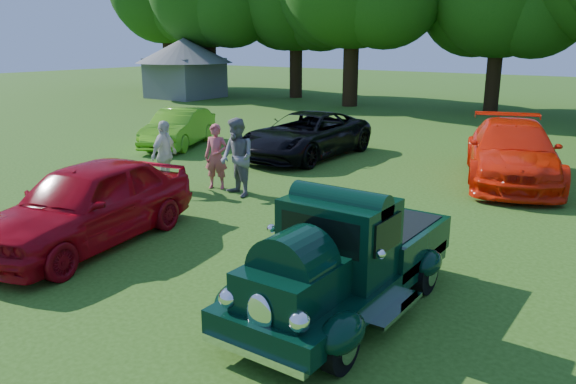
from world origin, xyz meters
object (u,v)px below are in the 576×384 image
Objects in this scene: back_car_orange at (512,152)px; gazebo at (184,61)px; back_car_lime at (179,128)px; back_car_black at (306,135)px; spectator_grey at (237,158)px; hero_pickup at (345,261)px; spectator_pink at (216,157)px; red_convertible at (87,204)px; spectator_white at (165,155)px.

back_car_orange is 26.62m from gazebo.
back_car_black reaches higher than back_car_lime.
spectator_grey reaches higher than back_car_lime.
back_car_orange is at bearing -15.68° from back_car_lime.
hero_pickup is 2.56× the size of spectator_pink.
back_car_lime is 7.29m from spectator_grey.
gazebo reaches higher than back_car_lime.
red_convertible is 10.18m from back_car_lime.
red_convertible is 4.27m from spectator_grey.
gazebo is at bearing 121.25° from red_convertible.
back_car_lime is 0.78× the size of back_car_black.
back_car_orange is 8.07m from spectator_pink.
back_car_black is (-6.47, 8.85, -0.00)m from hero_pickup.
back_car_orange is at bearing -63.79° from spectator_white.
spectator_white reaches higher than spectator_pink.
gazebo reaches higher than red_convertible.
hero_pickup is at bearing -5.16° from red_convertible.
red_convertible is (-5.33, -0.45, 0.06)m from hero_pickup.
back_car_black is (-1.13, 9.30, -0.07)m from red_convertible.
hero_pickup is at bearing -53.71° from back_car_black.
hero_pickup is 0.93× the size of red_convertible.
spectator_white is at bearing -144.47° from spectator_grey.
back_car_black is 4.79m from spectator_pink.
red_convertible is at bearing -103.13° from spectator_pink.
spectator_grey is at bearing -88.84° from spectator_white.
back_car_orange is 7.57m from spectator_grey.
spectator_grey is at bearing -38.69° from spectator_pink.
gazebo is (-12.65, 13.02, 1.72)m from back_car_lime.
red_convertible is 0.89× the size of back_car_black.
back_car_orange is (11.32, 1.53, 0.14)m from back_car_lime.
spectator_grey is at bearing 78.33° from red_convertible.
back_car_orange reaches higher than back_car_black.
spectator_grey is (6.11, -3.97, 0.30)m from back_car_lime.
gazebo is (-18.64, 21.25, 1.60)m from red_convertible.
spectator_grey is (0.93, -0.26, 0.13)m from spectator_pink.
spectator_grey is at bearing -56.37° from back_car_lime.
back_car_black is 0.94× the size of back_car_orange.
back_car_black is at bearing 126.16° from hero_pickup.
back_car_orange is (-0.01, 9.31, 0.08)m from hero_pickup.
spectator_white is at bearing -167.17° from spectator_pink.
spectator_grey is (0.12, 4.27, 0.18)m from red_convertible.
back_car_lime is 2.11× the size of spectator_grey.
back_car_black is 0.83× the size of gazebo.
red_convertible is 9.37m from back_car_black.
back_car_lime is at bearing -45.83° from gazebo.
hero_pickup is at bearing -15.51° from spectator_grey.
spectator_grey is 0.31× the size of gazebo.
spectator_white reaches higher than back_car_orange.
spectator_white is 24.28m from gazebo.
gazebo reaches higher than back_car_orange.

